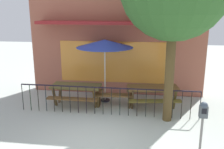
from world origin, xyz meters
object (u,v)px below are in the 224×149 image
object	(u,v)px
picnic_table_right	(153,91)
patio_umbrella	(105,44)
parking_meter_near	(203,116)
patio_bench	(114,98)
picnic_table_left	(76,89)

from	to	relation	value
picnic_table_right	patio_umbrella	size ratio (longest dim) A/B	0.83
patio_umbrella	parking_meter_near	bearing A→B (deg)	-51.73
picnic_table_right	patio_umbrella	xyz separation A→B (m)	(-1.80, 0.41, 1.62)
patio_bench	parking_meter_near	xyz separation A→B (m)	(2.43, -3.04, 0.78)
picnic_table_right	patio_umbrella	world-z (taller)	patio_umbrella
parking_meter_near	patio_bench	bearing A→B (deg)	128.64
patio_bench	parking_meter_near	distance (m)	3.97
picnic_table_right	patio_bench	distance (m)	1.42
picnic_table_left	patio_umbrella	bearing A→B (deg)	31.30
picnic_table_left	patio_bench	xyz separation A→B (m)	(1.39, 0.02, -0.26)
picnic_table_left	patio_umbrella	size ratio (longest dim) A/B	0.76
patio_umbrella	parking_meter_near	size ratio (longest dim) A/B	1.63
patio_bench	patio_umbrella	bearing A→B (deg)	126.23
picnic_table_left	picnic_table_right	world-z (taller)	same
patio_umbrella	patio_bench	size ratio (longest dim) A/B	1.69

